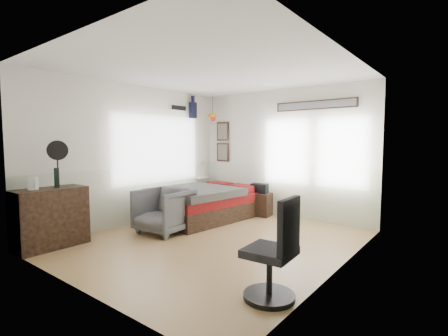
% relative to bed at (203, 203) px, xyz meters
% --- Properties ---
extents(ground_plane, '(4.00, 4.50, 0.01)m').
position_rel_bed_xyz_m(ground_plane, '(1.13, -1.03, -0.33)').
color(ground_plane, '#A88452').
extents(room_shell, '(4.02, 4.52, 2.71)m').
position_rel_bed_xyz_m(room_shell, '(1.06, -0.84, 1.29)').
color(room_shell, beige).
rests_on(room_shell, ground_plane).
extents(wall_decor, '(3.55, 1.32, 1.44)m').
position_rel_bed_xyz_m(wall_decor, '(0.03, 0.93, 1.78)').
color(wall_decor, black).
rests_on(wall_decor, room_shell).
extents(bed, '(1.65, 2.20, 0.66)m').
position_rel_bed_xyz_m(bed, '(0.00, 0.00, 0.00)').
color(bed, black).
rests_on(bed, ground_plane).
extents(dresser, '(0.48, 1.00, 0.90)m').
position_rel_bed_xyz_m(dresser, '(-0.61, -2.80, 0.13)').
color(dresser, black).
rests_on(dresser, ground_plane).
extents(armchair, '(0.88, 0.91, 0.78)m').
position_rel_bed_xyz_m(armchair, '(0.14, -1.19, 0.07)').
color(armchair, '#545454').
rests_on(armchair, ground_plane).
extents(nightstand, '(0.55, 0.47, 0.49)m').
position_rel_bed_xyz_m(nightstand, '(0.76, 0.97, -0.08)').
color(nightstand, black).
rests_on(nightstand, ground_plane).
extents(task_chair, '(0.53, 0.53, 1.06)m').
position_rel_bed_xyz_m(task_chair, '(2.89, -2.19, 0.11)').
color(task_chair, black).
rests_on(task_chair, ground_plane).
extents(kettle, '(0.17, 0.14, 0.19)m').
position_rel_bed_xyz_m(kettle, '(-0.65, -3.00, 0.67)').
color(kettle, silver).
rests_on(kettle, dresser).
extents(bottle, '(0.08, 0.08, 0.30)m').
position_rel_bed_xyz_m(bottle, '(-0.62, -2.67, 0.73)').
color(bottle, black).
rests_on(bottle, dresser).
extents(stand_fan, '(0.15, 0.29, 0.72)m').
position_rel_bed_xyz_m(stand_fan, '(-0.51, -2.70, 1.14)').
color(stand_fan, black).
rests_on(stand_fan, dresser).
extents(black_bag, '(0.39, 0.30, 0.21)m').
position_rel_bed_xyz_m(black_bag, '(0.76, 0.97, 0.27)').
color(black_bag, black).
rests_on(black_bag, nightstand).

